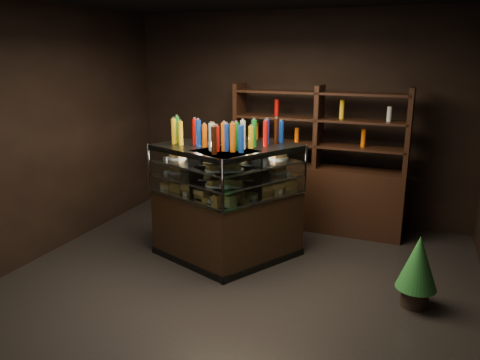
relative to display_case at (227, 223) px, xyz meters
The scene contains 7 objects.
ground 0.83m from the display_case, 60.48° to the right, with size 5.00×5.00×0.00m, color black.
room_shell 1.63m from the display_case, 60.48° to the right, with size 5.02×5.02×3.01m.
display_case is the anchor object (origin of this frame).
food_display 0.56m from the display_case, 70.92° to the right, with size 1.45×1.10×0.43m.
bottles_top 1.05m from the display_case, 109.08° to the left, with size 1.29×0.96×0.30m.
potted_conifer 2.15m from the display_case, ahead, with size 0.39×0.39×0.83m.
back_shelving 1.64m from the display_case, 62.55° to the left, with size 2.39×0.51×2.00m.
Camera 1 is at (1.65, -4.19, 2.38)m, focal length 35.00 mm.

